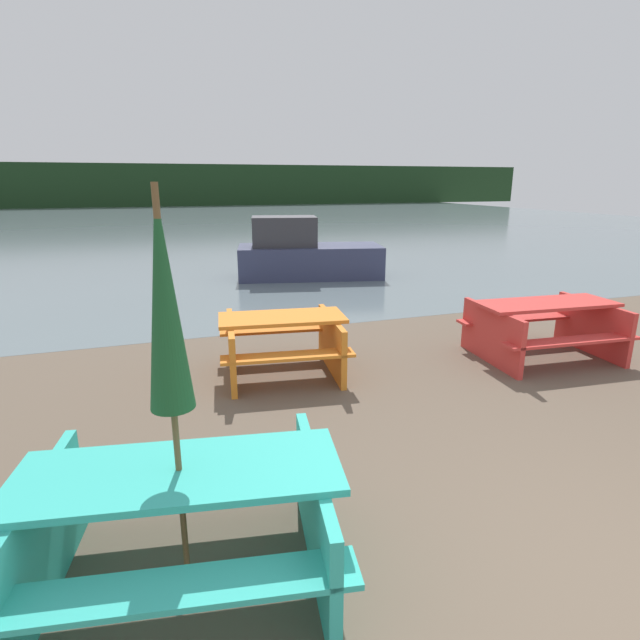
# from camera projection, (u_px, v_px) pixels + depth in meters

# --- Properties ---
(water) EXTENTS (60.00, 50.00, 0.00)m
(water) POSITION_uv_depth(u_px,v_px,m) (189.00, 221.00, 31.18)
(water) COLOR slate
(water) RESTS_ON ground_plane
(far_treeline) EXTENTS (80.00, 1.60, 4.00)m
(far_treeline) POSITION_uv_depth(u_px,v_px,m) (170.00, 185.00, 48.87)
(far_treeline) COLOR #193319
(far_treeline) RESTS_ON water
(picnic_table_teal) EXTENTS (2.07, 1.67, 0.77)m
(picnic_table_teal) POSITION_uv_depth(u_px,v_px,m) (183.00, 514.00, 2.95)
(picnic_table_teal) COLOR #33B7A8
(picnic_table_teal) RESTS_ON ground_plane
(picnic_table_red) EXTENTS (2.00, 1.53, 0.79)m
(picnic_table_red) POSITION_uv_depth(u_px,v_px,m) (544.00, 324.00, 6.86)
(picnic_table_red) COLOR red
(picnic_table_red) RESTS_ON ground_plane
(picnic_table_orange) EXTENTS (1.72, 1.58, 0.76)m
(picnic_table_orange) POSITION_uv_depth(u_px,v_px,m) (282.00, 340.00, 6.26)
(picnic_table_orange) COLOR orange
(picnic_table_orange) RESTS_ON ground_plane
(umbrella_darkgreen) EXTENTS (0.24, 0.24, 2.37)m
(umbrella_darkgreen) POSITION_uv_depth(u_px,v_px,m) (165.00, 306.00, 2.61)
(umbrella_darkgreen) COLOR brown
(umbrella_darkgreen) RESTS_ON ground_plane
(boat) EXTENTS (3.81, 2.18, 1.53)m
(boat) POSITION_uv_depth(u_px,v_px,m) (305.00, 255.00, 12.62)
(boat) COLOR #333856
(boat) RESTS_ON water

